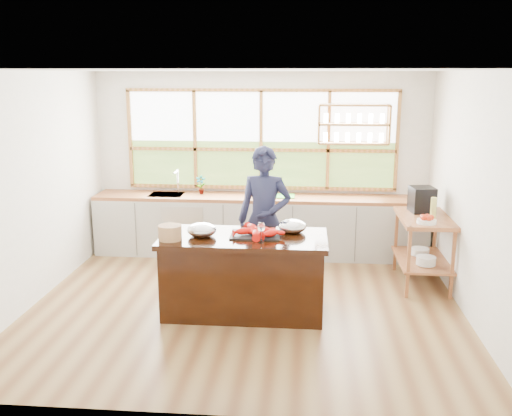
# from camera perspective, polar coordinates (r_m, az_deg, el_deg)

# --- Properties ---
(ground_plane) EXTENTS (5.00, 5.00, 0.00)m
(ground_plane) POSITION_cam_1_polar(r_m,az_deg,el_deg) (6.84, -1.01, -9.64)
(ground_plane) COLOR olive
(room_shell) EXTENTS (5.02, 4.52, 2.71)m
(room_shell) POSITION_cam_1_polar(r_m,az_deg,el_deg) (6.87, -0.42, 5.66)
(room_shell) COLOR white
(room_shell) RESTS_ON ground_plane
(back_counter) EXTENTS (4.90, 0.63, 0.90)m
(back_counter) POSITION_cam_1_polar(r_m,az_deg,el_deg) (8.52, 0.22, -1.72)
(back_counter) COLOR #B0ADA5
(back_counter) RESTS_ON ground_plane
(right_shelf_unit) EXTENTS (0.62, 1.10, 0.90)m
(right_shelf_unit) POSITION_cam_1_polar(r_m,az_deg,el_deg) (7.60, 16.39, -2.99)
(right_shelf_unit) COLOR #9F6536
(right_shelf_unit) RESTS_ON ground_plane
(island) EXTENTS (1.85, 0.90, 0.90)m
(island) POSITION_cam_1_polar(r_m,az_deg,el_deg) (6.49, -1.22, -6.63)
(island) COLOR black
(island) RESTS_ON ground_plane
(cook) EXTENTS (0.72, 0.52, 1.82)m
(cook) POSITION_cam_1_polar(r_m,az_deg,el_deg) (7.01, 0.84, -1.21)
(cook) COLOR #1A1D37
(cook) RESTS_ON ground_plane
(potted_plant) EXTENTS (0.15, 0.11, 0.28)m
(potted_plant) POSITION_cam_1_polar(r_m,az_deg,el_deg) (8.56, -5.53, 2.32)
(potted_plant) COLOR slate
(potted_plant) RESTS_ON back_counter
(cutting_board) EXTENTS (0.41, 0.31, 0.01)m
(cutting_board) POSITION_cam_1_polar(r_m,az_deg,el_deg) (8.40, 2.50, 1.21)
(cutting_board) COLOR green
(cutting_board) RESTS_ON back_counter
(espresso_machine) EXTENTS (0.33, 0.35, 0.33)m
(espresso_machine) POSITION_cam_1_polar(r_m,az_deg,el_deg) (7.72, 16.26, 0.81)
(espresso_machine) COLOR black
(espresso_machine) RESTS_ON right_shelf_unit
(wine_bottle) EXTENTS (0.09, 0.09, 0.29)m
(wine_bottle) POSITION_cam_1_polar(r_m,az_deg,el_deg) (7.30, 17.31, -0.12)
(wine_bottle) COLOR #B7B857
(wine_bottle) RESTS_ON right_shelf_unit
(fruit_bowl) EXTENTS (0.23, 0.23, 0.11)m
(fruit_bowl) POSITION_cam_1_polar(r_m,az_deg,el_deg) (7.17, 16.70, -1.15)
(fruit_bowl) COLOR white
(fruit_bowl) RESTS_ON right_shelf_unit
(slate_board) EXTENTS (0.55, 0.41, 0.02)m
(slate_board) POSITION_cam_1_polar(r_m,az_deg,el_deg) (6.37, -0.06, -2.70)
(slate_board) COLOR black
(slate_board) RESTS_ON island
(lobster_pile) EXTENTS (0.52, 0.48, 0.08)m
(lobster_pile) POSITION_cam_1_polar(r_m,az_deg,el_deg) (6.33, 0.12, -2.35)
(lobster_pile) COLOR red
(lobster_pile) RESTS_ON slate_board
(mixing_bowl_left) EXTENTS (0.33, 0.33, 0.16)m
(mixing_bowl_left) POSITION_cam_1_polar(r_m,az_deg,el_deg) (6.37, -5.44, -2.20)
(mixing_bowl_left) COLOR #B9BBC0
(mixing_bowl_left) RESTS_ON island
(mixing_bowl_right) EXTENTS (0.32, 0.32, 0.16)m
(mixing_bowl_right) POSITION_cam_1_polar(r_m,az_deg,el_deg) (6.51, 3.65, -1.84)
(mixing_bowl_right) COLOR #B9BBC0
(mixing_bowl_right) RESTS_ON island
(wine_glass) EXTENTS (0.08, 0.08, 0.22)m
(wine_glass) POSITION_cam_1_polar(r_m,az_deg,el_deg) (6.09, 0.53, -1.98)
(wine_glass) COLOR white
(wine_glass) RESTS_ON island
(wicker_basket) EXTENTS (0.25, 0.25, 0.16)m
(wicker_basket) POSITION_cam_1_polar(r_m,az_deg,el_deg) (6.27, -8.59, -2.44)
(wicker_basket) COLOR tan
(wicker_basket) RESTS_ON island
(parchment_roll) EXTENTS (0.21, 0.30, 0.08)m
(parchment_roll) POSITION_cam_1_polar(r_m,az_deg,el_deg) (6.58, -8.30, -2.04)
(parchment_roll) COLOR white
(parchment_roll) RESTS_ON island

